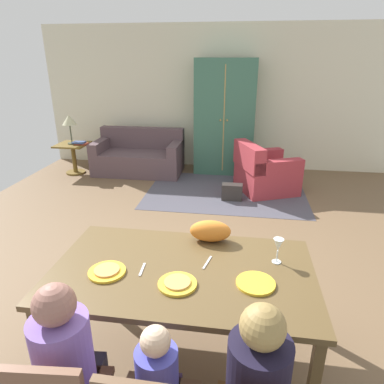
{
  "coord_description": "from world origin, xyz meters",
  "views": [
    {
      "loc": [
        0.54,
        -3.24,
        2.11
      ],
      "look_at": [
        0.07,
        -0.09,
        0.85
      ],
      "focal_mm": 32.01,
      "sensor_mm": 36.0,
      "label": 1
    }
  ],
  "objects": [
    {
      "name": "ground_plane",
      "position": [
        0.0,
        0.49,
        -0.01
      ],
      "size": [
        6.86,
        6.19,
        0.02
      ],
      "primitive_type": "cube",
      "color": "brown"
    },
    {
      "name": "back_wall",
      "position": [
        0.0,
        3.64,
        1.35
      ],
      "size": [
        6.86,
        0.1,
        2.7
      ],
      "primitive_type": "cube",
      "color": "beige",
      "rests_on": "ground_plane"
    },
    {
      "name": "dining_table",
      "position": [
        0.19,
        -1.29,
        0.69
      ],
      "size": [
        1.79,
        1.03,
        0.76
      ],
      "color": "brown",
      "rests_on": "ground_plane"
    },
    {
      "name": "plate_near_man",
      "position": [
        -0.31,
        -1.41,
        0.77
      ],
      "size": [
        0.25,
        0.25,
        0.02
      ],
      "primitive_type": "cylinder",
      "color": "yellow",
      "rests_on": "dining_table"
    },
    {
      "name": "pizza_near_man",
      "position": [
        -0.31,
        -1.41,
        0.78
      ],
      "size": [
        0.17,
        0.17,
        0.01
      ],
      "primitive_type": "cylinder",
      "color": "#E5924B",
      "rests_on": "plate_near_man"
    },
    {
      "name": "plate_near_child",
      "position": [
        0.19,
        -1.47,
        0.77
      ],
      "size": [
        0.25,
        0.25,
        0.02
      ],
      "primitive_type": "cylinder",
      "color": "gold",
      "rests_on": "dining_table"
    },
    {
      "name": "pizza_near_child",
      "position": [
        0.19,
        -1.47,
        0.78
      ],
      "size": [
        0.17,
        0.17,
        0.01
      ],
      "primitive_type": "cylinder",
      "color": "tan",
      "rests_on": "plate_near_child"
    },
    {
      "name": "plate_near_woman",
      "position": [
        0.68,
        -1.39,
        0.77
      ],
      "size": [
        0.25,
        0.25,
        0.02
      ],
      "primitive_type": "cylinder",
      "color": "yellow",
      "rests_on": "dining_table"
    },
    {
      "name": "wine_glass",
      "position": [
        0.83,
        -1.11,
        0.89
      ],
      "size": [
        0.07,
        0.07,
        0.19
      ],
      "color": "silver",
      "rests_on": "dining_table"
    },
    {
      "name": "fork",
      "position": [
        -0.08,
        -1.34,
        0.76
      ],
      "size": [
        0.02,
        0.15,
        0.01
      ],
      "primitive_type": "cube",
      "rotation": [
        0.0,
        0.0,
        0.05
      ],
      "color": "silver",
      "rests_on": "dining_table"
    },
    {
      "name": "knife",
      "position": [
        0.35,
        -1.19,
        0.76
      ],
      "size": [
        0.05,
        0.17,
        0.01
      ],
      "primitive_type": "cube",
      "rotation": [
        0.0,
        0.0,
        -0.23
      ],
      "color": "silver",
      "rests_on": "dining_table"
    },
    {
      "name": "person_man",
      "position": [
        -0.31,
        -1.99,
        0.51
      ],
      "size": [
        0.3,
        0.41,
        1.11
      ],
      "color": "#2F2E42",
      "rests_on": "ground_plane"
    },
    {
      "name": "cat",
      "position": [
        0.34,
        -0.87,
        0.84
      ],
      "size": [
        0.33,
        0.18,
        0.17
      ],
      "primitive_type": "ellipsoid",
      "rotation": [
        0.0,
        0.0,
        0.05
      ],
      "color": "orange",
      "rests_on": "dining_table"
    },
    {
      "name": "area_rug",
      "position": [
        0.32,
        2.1,
        0.0
      ],
      "size": [
        2.6,
        1.8,
        0.01
      ],
      "primitive_type": "cube",
      "color": "#484650",
      "rests_on": "ground_plane"
    },
    {
      "name": "couch",
      "position": [
        -1.42,
        2.96,
        0.3
      ],
      "size": [
        1.66,
        0.86,
        0.82
      ],
      "color": "#554247",
      "rests_on": "ground_plane"
    },
    {
      "name": "armchair",
      "position": [
        0.93,
        2.28,
        0.32
      ],
      "size": [
        1.12,
        1.12,
        0.82
      ],
      "color": "#A03139",
      "rests_on": "ground_plane"
    },
    {
      "name": "armoire",
      "position": [
        0.2,
        3.25,
        1.05
      ],
      "size": [
        1.1,
        0.59,
        2.1
      ],
      "color": "#376550",
      "rests_on": "ground_plane"
    },
    {
      "name": "side_table",
      "position": [
        -2.63,
        2.7,
        0.38
      ],
      "size": [
        0.56,
        0.56,
        0.58
      ],
      "color": "brown",
      "rests_on": "ground_plane"
    },
    {
      "name": "table_lamp",
      "position": [
        -2.63,
        2.7,
        1.01
      ],
      "size": [
        0.26,
        0.26,
        0.54
      ],
      "color": "#474E38",
      "rests_on": "side_table"
    },
    {
      "name": "book_lower",
      "position": [
        -2.43,
        2.68,
        0.59
      ],
      "size": [
        0.22,
        0.16,
        0.03
      ],
      "primitive_type": "cube",
      "color": "#963724",
      "rests_on": "side_table"
    },
    {
      "name": "book_upper",
      "position": [
        -2.48,
        2.66,
        0.62
      ],
      "size": [
        0.22,
        0.16,
        0.03
      ],
      "primitive_type": "cube",
      "color": "#344778",
      "rests_on": "book_lower"
    },
    {
      "name": "handbag",
      "position": [
        0.43,
        1.8,
        0.13
      ],
      "size": [
        0.32,
        0.16,
        0.26
      ],
      "primitive_type": "cube",
      "color": "#2E2926",
      "rests_on": "ground_plane"
    }
  ]
}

